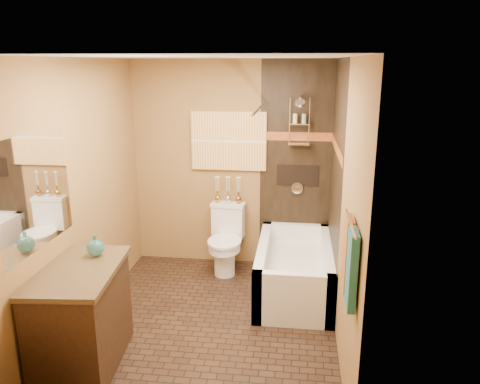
% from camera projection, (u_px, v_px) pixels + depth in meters
% --- Properties ---
extents(floor, '(3.00, 3.00, 0.00)m').
position_uv_depth(floor, '(210.00, 323.00, 4.57)').
color(floor, black).
rests_on(floor, ground).
extents(wall_left, '(0.02, 3.00, 2.50)m').
position_uv_depth(wall_left, '(82.00, 196.00, 4.38)').
color(wall_left, olive).
rests_on(wall_left, floor).
extents(wall_right, '(0.02, 3.00, 2.50)m').
position_uv_depth(wall_right, '(343.00, 205.00, 4.09)').
color(wall_right, olive).
rests_on(wall_right, floor).
extents(wall_back, '(2.40, 0.02, 2.50)m').
position_uv_depth(wall_back, '(232.00, 165.00, 5.67)').
color(wall_back, olive).
rests_on(wall_back, floor).
extents(wall_front, '(2.40, 0.02, 2.50)m').
position_uv_depth(wall_front, '(161.00, 271.00, 2.80)').
color(wall_front, olive).
rests_on(wall_front, floor).
extents(ceiling, '(3.00, 3.00, 0.00)m').
position_uv_depth(ceiling, '(205.00, 57.00, 3.90)').
color(ceiling, silver).
rests_on(ceiling, wall_back).
extents(alcove_tile_back, '(0.85, 0.01, 2.50)m').
position_uv_depth(alcove_tile_back, '(296.00, 167.00, 5.56)').
color(alcove_tile_back, black).
rests_on(alcove_tile_back, wall_back).
extents(alcove_tile_right, '(0.01, 1.50, 2.50)m').
position_uv_depth(alcove_tile_right, '(335.00, 184.00, 4.81)').
color(alcove_tile_right, black).
rests_on(alcove_tile_right, wall_right).
extents(mosaic_band_back, '(0.85, 0.01, 0.10)m').
position_uv_depth(mosaic_band_back, '(297.00, 136.00, 5.45)').
color(mosaic_band_back, maroon).
rests_on(mosaic_band_back, alcove_tile_back).
extents(mosaic_band_right, '(0.01, 1.50, 0.10)m').
position_uv_depth(mosaic_band_right, '(336.00, 148.00, 4.71)').
color(mosaic_band_right, maroon).
rests_on(mosaic_band_right, alcove_tile_right).
extents(alcove_niche, '(0.50, 0.01, 0.25)m').
position_uv_depth(alcove_niche, '(298.00, 176.00, 5.58)').
color(alcove_niche, black).
rests_on(alcove_niche, alcove_tile_back).
extents(shower_fixtures, '(0.24, 0.33, 1.16)m').
position_uv_depth(shower_fixtures, '(299.00, 134.00, 5.34)').
color(shower_fixtures, silver).
rests_on(shower_fixtures, floor).
extents(curtain_rod, '(0.03, 1.55, 0.03)m').
position_uv_depth(curtain_rod, '(260.00, 107.00, 4.69)').
color(curtain_rod, silver).
rests_on(curtain_rod, wall_back).
extents(towel_bar, '(0.02, 0.55, 0.02)m').
position_uv_depth(towel_bar, '(351.00, 223.00, 3.04)').
color(towel_bar, silver).
rests_on(towel_bar, wall_right).
extents(towel_teal, '(0.05, 0.22, 0.52)m').
position_uv_depth(towel_teal, '(352.00, 269.00, 2.98)').
color(towel_teal, '#1B5C5B').
rests_on(towel_teal, towel_bar).
extents(towel_rust, '(0.05, 0.22, 0.52)m').
position_uv_depth(towel_rust, '(348.00, 254.00, 3.23)').
color(towel_rust, brown).
rests_on(towel_rust, towel_bar).
extents(sunset_painting, '(0.90, 0.04, 0.70)m').
position_uv_depth(sunset_painting, '(229.00, 141.00, 5.56)').
color(sunset_painting, orange).
rests_on(sunset_painting, wall_back).
extents(vanity_mirror, '(0.01, 1.00, 0.90)m').
position_uv_depth(vanity_mirror, '(36.00, 192.00, 3.58)').
color(vanity_mirror, white).
rests_on(vanity_mirror, wall_left).
extents(bathtub, '(0.80, 1.50, 0.55)m').
position_uv_depth(bathtub, '(294.00, 273.00, 5.13)').
color(bathtub, white).
rests_on(bathtub, floor).
extents(toilet, '(0.42, 0.62, 0.80)m').
position_uv_depth(toilet, '(226.00, 239.00, 5.62)').
color(toilet, white).
rests_on(toilet, floor).
extents(vanity, '(0.69, 1.04, 0.87)m').
position_uv_depth(vanity, '(81.00, 317.00, 3.83)').
color(vanity, black).
rests_on(vanity, floor).
extents(teal_bottle, '(0.17, 0.17, 0.23)m').
position_uv_depth(teal_bottle, '(95.00, 246.00, 3.93)').
color(teal_bottle, '#226665').
rests_on(teal_bottle, vanity).
extents(bud_vases, '(0.33, 0.07, 0.32)m').
position_uv_depth(bud_vases, '(228.00, 189.00, 5.64)').
color(bud_vases, '#BD8D3B').
rests_on(bud_vases, toilet).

